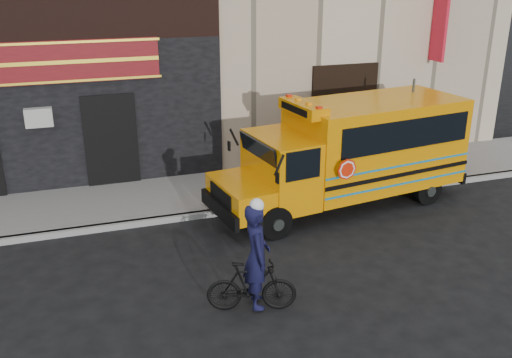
{
  "coord_description": "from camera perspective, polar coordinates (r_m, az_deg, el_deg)",
  "views": [
    {
      "loc": [
        -4.13,
        -10.38,
        6.05
      ],
      "look_at": [
        -0.1,
        1.85,
        1.17
      ],
      "focal_mm": 40.0,
      "sensor_mm": 36.0,
      "label": 1
    }
  ],
  "objects": [
    {
      "name": "cyclist",
      "position": [
        10.49,
        0.08,
        -7.92
      ],
      "size": [
        0.6,
        0.81,
        2.03
      ],
      "primitive_type": "imported",
      "rotation": [
        0.0,
        0.0,
        1.4
      ],
      "color": "black",
      "rests_on": "ground"
    },
    {
      "name": "school_bus",
      "position": [
        15.09,
        9.76,
        2.94
      ],
      "size": [
        7.13,
        3.09,
        2.92
      ],
      "color": "black",
      "rests_on": "ground"
    },
    {
      "name": "sign_pole",
      "position": [
        16.58,
        15.1,
        4.89
      ],
      "size": [
        0.13,
        0.26,
        3.11
      ],
      "color": "#3C433E",
      "rests_on": "ground"
    },
    {
      "name": "ground",
      "position": [
        12.71,
        3.07,
        -7.71
      ],
      "size": [
        120.0,
        120.0,
        0.0
      ],
      "primitive_type": "plane",
      "color": "black",
      "rests_on": "ground"
    },
    {
      "name": "sidewalk",
      "position": [
        16.2,
        -2.16,
        -0.89
      ],
      "size": [
        40.0,
        3.0,
        0.15
      ],
      "primitive_type": "cube",
      "color": "slate",
      "rests_on": "ground"
    },
    {
      "name": "bicycle",
      "position": [
        10.64,
        -0.44,
        -10.69
      ],
      "size": [
        1.72,
        0.93,
        1.0
      ],
      "primitive_type": "imported",
      "rotation": [
        0.0,
        0.0,
        1.28
      ],
      "color": "black",
      "rests_on": "ground"
    },
    {
      "name": "curb",
      "position": [
        14.87,
        -0.54,
        -2.92
      ],
      "size": [
        40.0,
        0.2,
        0.15
      ],
      "primitive_type": "cube",
      "color": "gray",
      "rests_on": "ground"
    }
  ]
}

